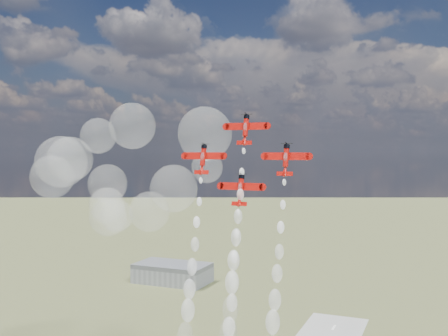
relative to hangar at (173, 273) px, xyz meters
The scene contains 7 objects.
hangar is the anchor object (origin of this frame).
plane_lead 227.18m from the hangar, 55.87° to the right, with size 12.93×4.74×9.10m.
plane_left 219.09m from the hangar, 59.18° to the right, with size 12.93×4.74×9.10m.
plane_right 232.31m from the hangar, 53.39° to the right, with size 12.93×4.74×9.10m.
plane_slot 224.03m from the hangar, 56.50° to the right, with size 12.93×4.74×9.10m.
smoke_trail_lead 222.00m from the hangar, 57.70° to the right, with size 5.39×16.89×58.19m.
drifted_smoke_cloud 183.24m from the hangar, 67.92° to the right, with size 70.09×37.96×49.84m.
Camera 1 is at (49.77, -136.15, 91.02)m, focal length 42.00 mm.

